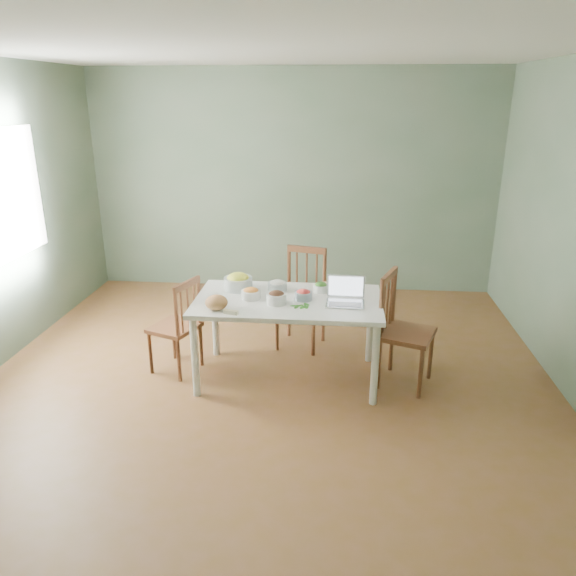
# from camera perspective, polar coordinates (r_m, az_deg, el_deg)

# --- Properties ---
(floor) EXTENTS (5.00, 5.00, 0.00)m
(floor) POSITION_cam_1_polar(r_m,az_deg,el_deg) (4.91, -2.10, -9.44)
(floor) COLOR brown
(floor) RESTS_ON ground
(ceiling) EXTENTS (5.00, 5.00, 0.00)m
(ceiling) POSITION_cam_1_polar(r_m,az_deg,el_deg) (4.31, -2.58, 23.77)
(ceiling) COLOR white
(ceiling) RESTS_ON ground
(wall_back) EXTENTS (5.00, 0.00, 2.70)m
(wall_back) POSITION_cam_1_polar(r_m,az_deg,el_deg) (6.87, 0.43, 10.89)
(wall_back) COLOR slate
(wall_back) RESTS_ON ground
(wall_front) EXTENTS (5.00, 0.00, 2.70)m
(wall_front) POSITION_cam_1_polar(r_m,az_deg,el_deg) (2.12, -11.24, -9.88)
(wall_front) COLOR slate
(wall_front) RESTS_ON ground
(dining_table) EXTENTS (1.58, 0.89, 0.74)m
(dining_table) POSITION_cam_1_polar(r_m,az_deg,el_deg) (4.78, -0.00, -5.31)
(dining_table) COLOR white
(dining_table) RESTS_ON floor
(chair_far) EXTENTS (0.52, 0.50, 0.98)m
(chair_far) POSITION_cam_1_polar(r_m,az_deg,el_deg) (5.34, 1.33, -1.22)
(chair_far) COLOR brown
(chair_far) RESTS_ON floor
(chair_left) EXTENTS (0.48, 0.50, 0.87)m
(chair_left) POSITION_cam_1_polar(r_m,az_deg,el_deg) (4.99, -11.75, -3.80)
(chair_left) COLOR brown
(chair_left) RESTS_ON floor
(chair_right) EXTENTS (0.54, 0.56, 0.99)m
(chair_right) POSITION_cam_1_polar(r_m,az_deg,el_deg) (4.74, 12.32, -4.41)
(chair_right) COLOR brown
(chair_right) RESTS_ON floor
(bread_boule) EXTENTS (0.24, 0.24, 0.12)m
(bread_boule) POSITION_cam_1_polar(r_m,az_deg,el_deg) (4.44, -7.46, -1.49)
(bread_boule) COLOR #C1864A
(bread_boule) RESTS_ON dining_table
(butter_stick) EXTENTS (0.12, 0.06, 0.03)m
(butter_stick) POSITION_cam_1_polar(r_m,az_deg,el_deg) (4.35, -5.97, -2.52)
(butter_stick) COLOR beige
(butter_stick) RESTS_ON dining_table
(bowl_squash) EXTENTS (0.27, 0.27, 0.15)m
(bowl_squash) POSITION_cam_1_polar(r_m,az_deg,el_deg) (4.87, -5.21, 0.69)
(bowl_squash) COLOR #F3E544
(bowl_squash) RESTS_ON dining_table
(bowl_carrot) EXTENTS (0.21, 0.21, 0.09)m
(bowl_carrot) POSITION_cam_1_polar(r_m,az_deg,el_deg) (4.66, -3.88, -0.54)
(bowl_carrot) COLOR orange
(bowl_carrot) RESTS_ON dining_table
(bowl_onion) EXTENTS (0.17, 0.17, 0.09)m
(bowl_onion) POSITION_cam_1_polar(r_m,az_deg,el_deg) (4.83, -1.13, 0.27)
(bowl_onion) COLOR white
(bowl_onion) RESTS_ON dining_table
(bowl_mushroom) EXTENTS (0.21, 0.21, 0.11)m
(bowl_mushroom) POSITION_cam_1_polar(r_m,az_deg,el_deg) (4.52, -1.21, -0.99)
(bowl_mushroom) COLOR #4C2B15
(bowl_mushroom) RESTS_ON dining_table
(bowl_redpep) EXTENTS (0.19, 0.19, 0.09)m
(bowl_redpep) POSITION_cam_1_polar(r_m,az_deg,el_deg) (4.62, 1.62, -0.70)
(bowl_redpep) COLOR #BE263A
(bowl_redpep) RESTS_ON dining_table
(bowl_broccoli) EXTENTS (0.14, 0.14, 0.09)m
(bowl_broccoli) POSITION_cam_1_polar(r_m,az_deg,el_deg) (4.81, 3.44, 0.11)
(bowl_broccoli) COLOR #0E3C0B
(bowl_broccoli) RESTS_ON dining_table
(flatbread) EXTENTS (0.27, 0.27, 0.02)m
(flatbread) POSITION_cam_1_polar(r_m,az_deg,el_deg) (4.93, 3.92, 0.17)
(flatbread) COLOR #E4C988
(flatbread) RESTS_ON dining_table
(basil_bunch) EXTENTS (0.18, 0.18, 0.02)m
(basil_bunch) POSITION_cam_1_polar(r_m,az_deg,el_deg) (4.48, 1.23, -1.79)
(basil_bunch) COLOR #204B1C
(basil_bunch) RESTS_ON dining_table
(laptop) EXTENTS (0.32, 0.26, 0.22)m
(laptop) POSITION_cam_1_polar(r_m,az_deg,el_deg) (4.51, 6.00, -0.42)
(laptop) COLOR silver
(laptop) RESTS_ON dining_table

